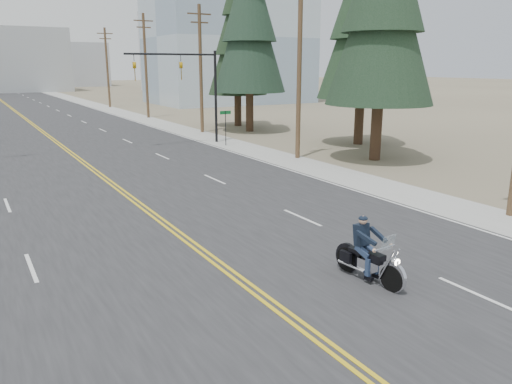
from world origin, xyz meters
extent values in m
cube|color=#303033|center=(0.00, 70.00, 0.01)|extent=(20.00, 200.00, 0.01)
cube|color=#A5A5A0|center=(11.50, 70.00, 0.01)|extent=(3.00, 200.00, 0.01)
cylinder|color=black|center=(11.00, 32.00, 3.50)|extent=(0.20, 0.20, 7.00)
cylinder|color=black|center=(7.50, 32.00, 6.70)|extent=(7.00, 0.14, 0.14)
imported|color=#BF8C0C|center=(8.20, 32.00, 6.05)|extent=(0.21, 0.26, 1.30)
imported|color=#BF8C0C|center=(4.70, 32.00, 6.05)|extent=(0.21, 0.26, 1.30)
cylinder|color=black|center=(10.80, 30.00, 1.30)|extent=(0.06, 0.06, 2.60)
cube|color=#0C5926|center=(10.80, 30.00, 2.50)|extent=(0.90, 0.03, 0.25)
cylinder|color=brown|center=(12.50, 23.00, 5.75)|extent=(0.30, 0.30, 11.50)
cylinder|color=brown|center=(12.50, 38.00, 5.50)|extent=(0.30, 0.30, 11.00)
cube|color=brown|center=(12.50, 38.00, 10.20)|extent=(2.20, 0.12, 0.12)
cube|color=brown|center=(12.50, 38.00, 9.50)|extent=(1.60, 0.12, 0.12)
cylinder|color=brown|center=(12.50, 53.00, 5.75)|extent=(0.30, 0.30, 11.50)
cube|color=brown|center=(12.50, 53.00, 10.70)|extent=(2.20, 0.12, 0.12)
cube|color=brown|center=(12.50, 53.00, 10.00)|extent=(1.60, 0.12, 0.12)
cylinder|color=brown|center=(12.50, 70.00, 5.50)|extent=(0.30, 0.30, 11.00)
cube|color=brown|center=(12.50, 70.00, 10.20)|extent=(2.20, 0.12, 0.12)
cube|color=brown|center=(12.50, 70.00, 9.50)|extent=(1.60, 0.12, 0.12)
cube|color=#9EB5CC|center=(32.00, 70.00, 10.00)|extent=(24.00, 16.00, 20.00)
cube|color=#ADB2B7|center=(8.00, 125.00, 7.00)|extent=(18.00, 14.00, 14.00)
cube|color=#B7BCC6|center=(40.00, 110.00, 9.00)|extent=(16.00, 12.00, 18.00)
cube|color=#B7BCC6|center=(25.00, 150.00, 6.00)|extent=(14.00, 14.00, 12.00)
cylinder|color=#382619|center=(16.49, 20.02, 1.77)|extent=(0.69, 0.69, 3.53)
cone|color=black|center=(16.49, 20.02, 8.83)|extent=(6.67, 6.67, 10.60)
cylinder|color=#382619|center=(20.04, 25.59, 1.75)|extent=(0.77, 0.77, 3.50)
cone|color=black|center=(20.04, 25.59, 8.75)|extent=(6.56, 6.56, 10.50)
cylinder|color=#382619|center=(16.59, 36.47, 1.79)|extent=(0.63, 0.63, 3.57)
cone|color=black|center=(16.59, 36.47, 8.93)|extent=(6.43, 6.43, 10.72)
cylinder|color=#382619|center=(17.72, 40.83, 1.55)|extent=(0.72, 0.72, 3.10)
cone|color=black|center=(17.72, 40.83, 7.76)|extent=(5.79, 5.79, 9.31)
cone|color=black|center=(17.72, 40.83, 10.40)|extent=(4.35, 4.35, 6.98)
camera|label=1|loc=(-6.25, -3.48, 5.95)|focal=35.00mm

